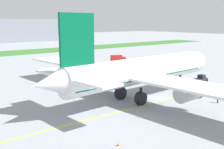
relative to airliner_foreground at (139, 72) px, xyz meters
The scene contains 8 objects.
ground_plane 7.05m from the airliner_foreground, 12.48° to the right, with size 600.00×600.00×0.00m, color #9399A0.
apron_taxi_line 7.91m from the airliner_foreground, 45.86° to the right, with size 280.00×0.36×0.01m, color yellow.
airliner_foreground is the anchor object (origin of this frame).
pushback_tug 25.00m from the airliner_foreground, ahead, with size 6.37×2.67×2.16m.
ground_crew_marshaller_front 14.93m from the airliner_foreground, ahead, with size 0.58×0.35×1.70m.
ground_crew_wingwalker_starboard 16.87m from the airliner_foreground, 48.14° to the right, with size 0.38×0.59×1.75m.
traffic_cone_near_nose 23.83m from the airliner_foreground, 141.01° to the right, with size 0.36×0.36×0.58m.
service_truck_fuel_bowser 55.34m from the airliner_foreground, 54.22° to the left, with size 6.34×4.75×2.91m.
Camera 1 is at (-44.51, -40.69, 16.39)m, focal length 45.41 mm.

